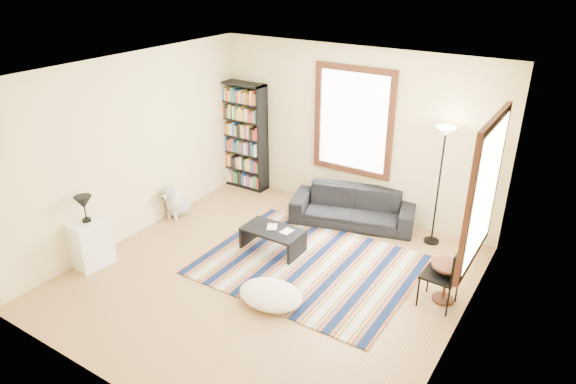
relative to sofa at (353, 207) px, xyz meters
The scene contains 21 objects.
floor 2.10m from the sofa, 97.71° to the right, with size 5.00×5.00×0.10m, color #A3804A.
ceiling 3.29m from the sofa, 97.71° to the right, with size 5.00×5.00×0.10m, color white.
wall_back 1.25m from the sofa, 119.04° to the left, with size 5.00×0.10×2.80m, color beige.
wall_front 4.74m from the sofa, 93.45° to the right, with size 5.00×0.10×2.80m, color beige.
wall_left 3.66m from the sofa, 144.06° to the right, with size 0.10×5.00×2.80m, color beige.
wall_right 3.26m from the sofa, 42.05° to the right, with size 0.10×5.00×2.80m, color beige.
window_back 1.40m from the sofa, 123.46° to the left, with size 1.20×0.06×1.60m, color white.
window_right 2.84m from the sofa, 29.69° to the right, with size 0.06×1.20×1.60m, color white.
rug 1.53m from the sofa, 88.45° to the right, with size 2.92×2.34×0.02m, color #0B1839.
sofa is the anchor object (origin of this frame).
bookshelf 2.53m from the sofa, behind, with size 0.90×0.30×2.00m, color black.
coffee_table 1.57m from the sofa, 113.44° to the right, with size 0.90×0.50×0.36m, color black.
book_a 1.61m from the sofa, 116.72° to the right, with size 0.20×0.15×0.02m, color beige.
book_b 1.46m from the sofa, 108.83° to the right, with size 0.14×0.20×0.02m, color beige.
floor_cushion 2.51m from the sofa, 88.48° to the right, with size 0.87×0.65×0.22m, color white.
floor_lamp 1.47m from the sofa, ahead, with size 0.30×0.30×1.86m, color black, non-canonical shape.
side_table 2.30m from the sofa, 33.45° to the right, with size 0.40×0.40×0.54m, color #442111.
folding_chair 2.34m from the sofa, 36.70° to the right, with size 0.42×0.40×0.86m, color black.
white_cabinet 4.06m from the sofa, 129.38° to the right, with size 0.38×0.50×0.70m, color white.
table_lamp 4.11m from the sofa, 129.38° to the right, with size 0.24×0.24×0.38m, color black, non-canonical shape.
dog 2.95m from the sofa, 152.95° to the right, with size 0.42×0.59×0.59m, color #BBBBBB, non-canonical shape.
Camera 1 is at (3.44, -4.88, 4.06)m, focal length 32.00 mm.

